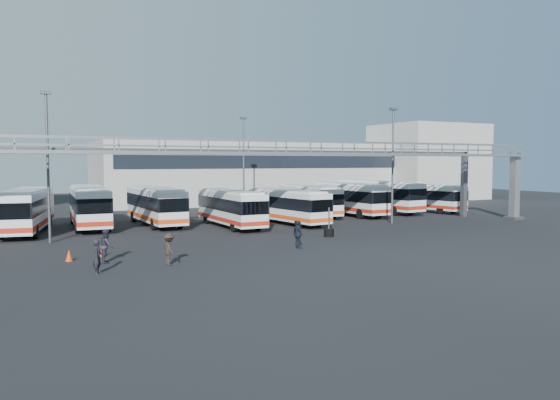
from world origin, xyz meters
name	(u,v)px	position (x,y,z in m)	size (l,w,h in m)	color
ground	(314,243)	(0.00, 0.00, 0.00)	(140.00, 140.00, 0.00)	black
gantry	(276,162)	(0.00, 5.87, 5.51)	(51.40, 5.15, 7.10)	#919499
warehouse	(253,173)	(12.00, 38.00, 4.00)	(42.00, 14.00, 8.00)	#9E9E99
building_right	(427,162)	(38.00, 32.00, 5.50)	(14.00, 12.00, 11.00)	#B2B2AD
light_pole_left	(48,158)	(-16.00, 8.00, 5.73)	(0.70, 0.35, 10.21)	#4C4F54
light_pole_mid	(393,159)	(12.00, 7.00, 5.73)	(0.70, 0.35, 10.21)	#4C4F54
light_pole_back	(244,160)	(4.00, 22.00, 5.73)	(0.70, 0.35, 10.21)	#4C4F54
bus_1	(26,209)	(-17.25, 14.32, 1.87)	(4.62, 11.41, 3.38)	silver
bus_2	(89,205)	(-12.47, 15.94, 1.90)	(3.16, 11.40, 3.43)	silver
bus_3	(155,204)	(-7.07, 15.29, 1.81)	(2.83, 10.87, 3.28)	silver
bus_4	(231,207)	(-1.71, 11.09, 1.72)	(2.42, 10.24, 3.11)	silver
bus_5	(287,205)	(3.60, 10.97, 1.68)	(3.51, 10.20, 3.03)	silver
bus_6	(309,199)	(8.69, 16.19, 1.71)	(2.83, 10.28, 3.09)	silver
bus_7	(348,198)	(12.79, 15.18, 1.83)	(3.04, 11.00, 3.31)	silver
bus_8	(377,195)	(17.37, 16.48, 1.92)	(4.24, 11.70, 3.48)	silver
bus_9	(424,196)	(22.69, 15.14, 1.68)	(3.67, 10.20, 3.03)	silver
pedestrian_a	(98,257)	(-14.57, -4.20, 0.85)	(0.62, 0.41, 1.71)	black
pedestrian_b	(107,246)	(-13.70, -1.21, 0.92)	(0.90, 0.70, 1.84)	#272432
pedestrian_c	(169,249)	(-10.84, -3.47, 0.86)	(1.11, 0.64, 1.72)	black
pedestrian_d	(298,235)	(-2.07, -1.60, 0.90)	(1.05, 0.44, 1.79)	black
cone_left	(69,255)	(-15.50, 0.16, 0.33)	(0.41, 0.41, 0.65)	red
cone_right	(103,251)	(-13.59, 1.00, 0.33)	(0.41, 0.41, 0.66)	red
tire_stack	(329,232)	(2.59, 2.29, 0.36)	(0.75, 0.75, 2.15)	black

